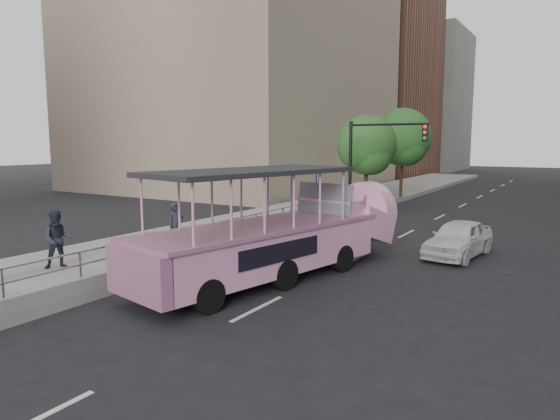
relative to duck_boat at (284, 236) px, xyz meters
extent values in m
plane|color=black|center=(0.10, -1.10, -1.24)|extent=(160.00, 160.00, 0.00)
cube|color=#A1A29C|center=(-5.65, 8.90, -1.09)|extent=(5.50, 80.00, 0.30)
cube|color=#9FA09B|center=(-3.02, 0.90, -0.76)|extent=(0.24, 30.00, 0.36)
cylinder|color=silver|center=(-3.02, -7.10, -0.23)|extent=(0.07, 0.07, 0.70)
cylinder|color=silver|center=(-3.02, -5.10, -0.23)|extent=(0.07, 0.07, 0.70)
cylinder|color=silver|center=(-3.02, -3.10, -0.23)|extent=(0.07, 0.07, 0.70)
cylinder|color=silver|center=(-3.02, -1.10, -0.23)|extent=(0.07, 0.07, 0.70)
cylinder|color=silver|center=(-3.02, 0.90, -0.23)|extent=(0.07, 0.07, 0.70)
cylinder|color=silver|center=(-3.02, 2.90, -0.23)|extent=(0.07, 0.07, 0.70)
cylinder|color=silver|center=(-3.02, 4.90, -0.23)|extent=(0.07, 0.07, 0.70)
cylinder|color=silver|center=(-3.02, 6.90, -0.23)|extent=(0.07, 0.07, 0.70)
cylinder|color=silver|center=(-3.02, 8.90, -0.23)|extent=(0.07, 0.07, 0.70)
cylinder|color=silver|center=(-3.02, 10.90, -0.23)|extent=(0.07, 0.07, 0.70)
cylinder|color=silver|center=(-3.02, 0.90, -0.23)|extent=(0.06, 22.00, 0.06)
cylinder|color=silver|center=(-3.02, 0.90, 0.10)|extent=(0.06, 22.00, 0.06)
cylinder|color=black|center=(-1.83, -3.57, -0.81)|extent=(0.51, 0.92, 0.87)
cylinder|color=black|center=(0.25, -4.01, -0.81)|extent=(0.51, 0.92, 0.87)
cylinder|color=black|center=(-1.28, -0.91, -0.81)|extent=(0.51, 0.92, 0.87)
cylinder|color=black|center=(0.81, -1.35, -0.81)|extent=(0.51, 0.92, 0.87)
cylinder|color=black|center=(-0.73, 1.74, -0.81)|extent=(0.51, 0.92, 0.87)
cylinder|color=black|center=(1.36, 1.31, -0.81)|extent=(0.51, 0.92, 0.87)
cube|color=#E994C2|center=(-0.20, -0.94, -0.25)|extent=(3.99, 8.28, 1.21)
cube|color=#E994C2|center=(0.75, 3.61, -0.01)|extent=(2.74, 2.50, 1.51)
cylinder|color=#E994C2|center=(0.92, 4.42, 0.28)|extent=(2.37, 1.13, 2.28)
cube|color=#A15E82|center=(-1.04, -4.97, -0.25)|extent=(2.44, 0.83, 1.21)
cube|color=#A15E82|center=(-0.20, -0.94, 0.41)|extent=(4.17, 8.58, 0.12)
cube|color=black|center=(-0.28, -1.32, 2.04)|extent=(3.82, 6.79, 0.14)
cube|color=#97A4B2|center=(0.41, 1.95, 1.00)|extent=(2.22, 0.65, 1.02)
cube|color=#E994C2|center=(0.50, 2.38, 0.71)|extent=(2.29, 1.38, 0.48)
imported|color=white|center=(4.08, 5.47, -0.58)|extent=(2.06, 4.07, 1.33)
imported|color=#242735|center=(-4.52, 0.02, -0.10)|extent=(0.54, 0.70, 1.69)
imported|color=#242735|center=(-5.69, -3.86, -0.06)|extent=(1.02, 1.09, 1.77)
cylinder|color=black|center=(-2.90, 7.93, 0.07)|extent=(0.08, 0.08, 2.63)
cube|color=#0B1F4F|center=(-2.90, 7.93, 1.18)|extent=(0.11, 0.65, 0.95)
cube|color=white|center=(-2.87, 7.93, 1.18)|extent=(0.07, 0.42, 0.58)
cylinder|color=black|center=(-2.80, 11.40, 1.36)|extent=(0.18, 0.18, 5.20)
cylinder|color=black|center=(-0.80, 11.40, 3.76)|extent=(4.20, 0.12, 0.12)
cube|color=black|center=(1.10, 11.40, 3.31)|extent=(0.28, 0.22, 0.85)
sphere|color=red|center=(1.10, 11.27, 3.61)|extent=(0.16, 0.16, 0.16)
cylinder|color=#3A251A|center=(-3.30, 14.90, 0.30)|extent=(0.22, 0.22, 3.08)
sphere|color=#2C5F26|center=(-3.30, 14.90, 2.72)|extent=(3.52, 3.52, 3.52)
sphere|color=#2C5F26|center=(-2.90, 14.60, 2.17)|extent=(2.42, 2.42, 2.42)
cylinder|color=#3A251A|center=(-3.10, 20.90, 0.49)|extent=(0.22, 0.22, 3.47)
sphere|color=#2C5F26|center=(-3.10, 20.90, 3.22)|extent=(3.97, 3.97, 3.97)
sphere|color=#2C5F26|center=(-2.70, 20.60, 2.60)|extent=(2.73, 2.73, 2.73)
cube|color=brown|center=(-17.90, 46.90, 11.76)|extent=(18.00, 16.00, 26.00)
cube|color=slate|center=(-15.90, 62.90, 8.76)|extent=(16.00, 14.00, 20.00)
camera|label=1|loc=(7.85, -13.01, 2.88)|focal=32.00mm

